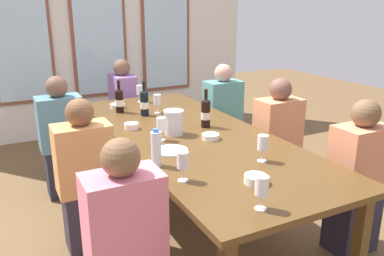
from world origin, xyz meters
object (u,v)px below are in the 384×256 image
at_px(seated_person_2, 126,248).
at_px(seated_person_6, 124,110).
at_px(white_plate_0, 172,151).
at_px(wine_glass_5, 263,143).
at_px(wine_glass_3, 140,91).
at_px(seated_person_4, 62,140).
at_px(wine_bottle_0, 119,100).
at_px(dining_table, 190,140).
at_px(metal_pitcher, 174,122).
at_px(seated_person_0, 86,180).
at_px(seated_person_1, 277,144).
at_px(wine_glass_4, 183,162).
at_px(tasting_bowl_3, 211,137).
at_px(tasting_bowl_1, 131,126).
at_px(wine_glass_0, 262,187).
at_px(wine_bottle_2, 206,113).
at_px(wine_glass_2, 161,125).
at_px(tasting_bowl_0, 117,106).
at_px(tasting_bowl_2, 255,179).
at_px(wine_glass_1, 157,101).
at_px(seated_person_3, 357,182).
at_px(seated_person_5, 222,118).
at_px(wine_bottle_1, 144,103).
at_px(water_bottle, 156,149).

xyz_separation_m(seated_person_2, seated_person_6, (0.83, 2.65, 0.00)).
xyz_separation_m(white_plate_0, wine_glass_5, (0.44, -0.43, 0.12)).
height_order(wine_glass_3, seated_person_4, seated_person_4).
bearing_deg(wine_bottle_0, dining_table, -70.63).
relative_size(metal_pitcher, seated_person_0, 0.17).
bearing_deg(wine_glass_5, wine_glass_3, 94.35).
bearing_deg(seated_person_1, wine_glass_4, -150.32).
xyz_separation_m(tasting_bowl_3, wine_glass_4, (-0.50, -0.56, 0.10)).
xyz_separation_m(tasting_bowl_1, wine_glass_0, (0.14, -1.53, 0.09)).
distance_m(seated_person_4, seated_person_6, 1.16).
relative_size(wine_bottle_0, wine_bottle_2, 0.95).
xyz_separation_m(wine_bottle_0, wine_glass_2, (0.04, -0.91, 0.00)).
bearing_deg(tasting_bowl_0, wine_glass_0, -88.83).
bearing_deg(tasting_bowl_2, white_plate_0, 107.42).
distance_m(wine_glass_1, seated_person_3, 1.81).
relative_size(white_plate_0, tasting_bowl_2, 1.77).
height_order(wine_bottle_2, seated_person_5, seated_person_5).
xyz_separation_m(dining_table, wine_glass_2, (-0.27, -0.05, 0.18)).
bearing_deg(wine_glass_5, dining_table, 101.67).
height_order(tasting_bowl_0, tasting_bowl_2, tasting_bowl_2).
bearing_deg(tasting_bowl_1, seated_person_1, -16.09).
distance_m(wine_bottle_2, tasting_bowl_1, 0.61).
distance_m(wine_glass_0, seated_person_5, 2.38).
height_order(wine_glass_1, wine_glass_4, same).
xyz_separation_m(wine_glass_1, seated_person_5, (0.83, 0.21, -0.33)).
height_order(tasting_bowl_0, seated_person_6, seated_person_6).
relative_size(white_plate_0, wine_glass_1, 1.31).
bearing_deg(tasting_bowl_0, seated_person_0, -118.07).
relative_size(seated_person_0, seated_person_3, 1.00).
height_order(wine_bottle_2, seated_person_2, seated_person_2).
xyz_separation_m(tasting_bowl_0, seated_person_1, (1.11, -1.05, -0.23)).
bearing_deg(white_plate_0, wine_bottle_2, 38.80).
bearing_deg(seated_person_0, seated_person_1, -0.32).
bearing_deg(wine_glass_3, white_plate_0, -101.63).
bearing_deg(wine_glass_5, seated_person_6, 93.47).
distance_m(seated_person_3, seated_person_6, 2.76).
relative_size(tasting_bowl_0, tasting_bowl_2, 1.10).
distance_m(wine_bottle_1, tasting_bowl_0, 0.41).
xyz_separation_m(wine_glass_0, wine_glass_3, (0.24, 2.37, -0.00)).
bearing_deg(water_bottle, seated_person_1, 18.85).
xyz_separation_m(wine_bottle_1, tasting_bowl_2, (0.05, -1.61, -0.09)).
bearing_deg(wine_glass_2, seated_person_6, 81.51).
height_order(seated_person_4, seated_person_6, same).
xyz_separation_m(dining_table, wine_bottle_2, (0.18, 0.09, 0.18)).
distance_m(wine_glass_3, seated_person_6, 0.66).
relative_size(dining_table, seated_person_5, 2.48).
bearing_deg(seated_person_5, wine_glass_5, -113.08).
relative_size(tasting_bowl_0, seated_person_2, 0.13).
distance_m(wine_bottle_1, seated_person_3, 1.86).
bearing_deg(wine_bottle_1, wine_glass_1, 10.61).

